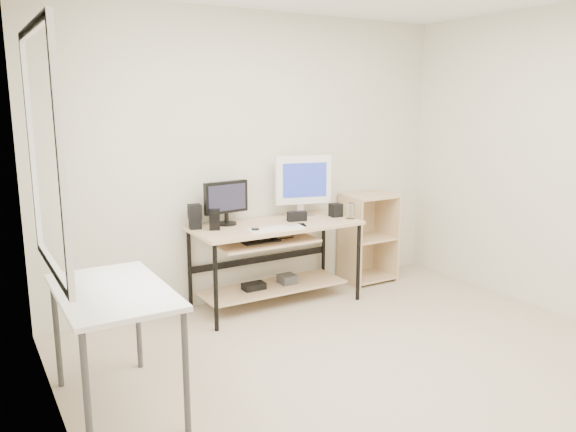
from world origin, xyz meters
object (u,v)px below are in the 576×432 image
(side_table, at_px, (113,302))
(audio_controller, at_px, (215,220))
(shelf_unit, at_px, (366,237))
(black_monitor, at_px, (226,200))
(desk, at_px, (273,247))
(white_imac, at_px, (303,182))

(side_table, relative_size, audio_controller, 5.58)
(side_table, height_order, shelf_unit, shelf_unit)
(side_table, xyz_separation_m, black_monitor, (1.29, 1.24, 0.30))
(shelf_unit, relative_size, audio_controller, 5.02)
(desk, relative_size, black_monitor, 3.56)
(desk, height_order, white_imac, white_imac)
(shelf_unit, xyz_separation_m, audio_controller, (-1.71, -0.12, 0.39))
(black_monitor, relative_size, audio_controller, 2.35)
(desk, xyz_separation_m, audio_controller, (-0.54, 0.04, 0.30))
(audio_controller, bearing_deg, black_monitor, 63.34)
(side_table, distance_m, shelf_unit, 3.09)
(side_table, relative_size, white_imac, 1.75)
(desk, xyz_separation_m, shelf_unit, (1.18, 0.16, -0.09))
(shelf_unit, height_order, audio_controller, audio_controller)
(desk, bearing_deg, audio_controller, 175.41)
(desk, relative_size, white_imac, 2.63)
(white_imac, bearing_deg, desk, -146.57)
(desk, height_order, black_monitor, black_monitor)
(black_monitor, bearing_deg, shelf_unit, -7.48)
(white_imac, bearing_deg, shelf_unit, 14.58)
(side_table, bearing_deg, audio_controller, 44.63)
(side_table, bearing_deg, desk, 32.65)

